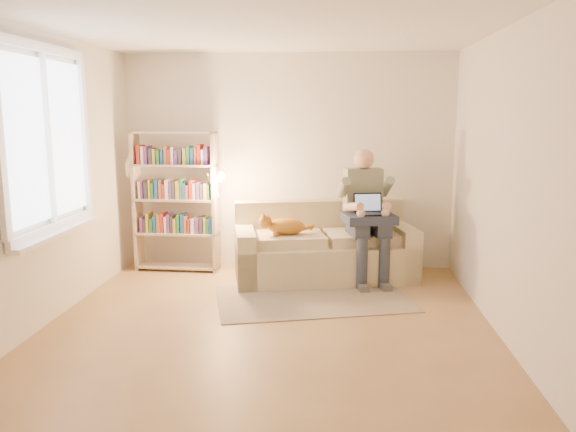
# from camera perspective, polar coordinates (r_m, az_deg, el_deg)

# --- Properties ---
(floor) EXTENTS (4.50, 4.50, 0.00)m
(floor) POSITION_cam_1_polar(r_m,az_deg,el_deg) (5.01, -2.20, -11.66)
(floor) COLOR olive
(floor) RESTS_ON ground
(ceiling) EXTENTS (4.00, 4.50, 0.02)m
(ceiling) POSITION_cam_1_polar(r_m,az_deg,el_deg) (4.70, -2.42, 19.20)
(ceiling) COLOR white
(ceiling) RESTS_ON wall_back
(wall_left) EXTENTS (0.02, 4.50, 2.60)m
(wall_left) POSITION_cam_1_polar(r_m,az_deg,el_deg) (5.31, -24.31, 3.20)
(wall_left) COLOR silver
(wall_left) RESTS_ON floor
(wall_right) EXTENTS (0.02, 4.50, 2.60)m
(wall_right) POSITION_cam_1_polar(r_m,az_deg,el_deg) (4.86, 21.83, 2.81)
(wall_right) COLOR silver
(wall_right) RESTS_ON floor
(wall_back) EXTENTS (4.00, 0.02, 2.60)m
(wall_back) POSITION_cam_1_polar(r_m,az_deg,el_deg) (6.91, -0.03, 5.52)
(wall_back) COLOR silver
(wall_back) RESTS_ON floor
(wall_front) EXTENTS (4.00, 0.02, 2.60)m
(wall_front) POSITION_cam_1_polar(r_m,az_deg,el_deg) (2.49, -8.59, -2.99)
(wall_front) COLOR silver
(wall_front) RESTS_ON floor
(window) EXTENTS (0.12, 1.52, 1.69)m
(window) POSITION_cam_1_polar(r_m,az_deg,el_deg) (5.45, -22.86, 4.26)
(window) COLOR white
(window) RESTS_ON wall_left
(sofa) EXTENTS (2.17, 1.31, 0.86)m
(sofa) POSITION_cam_1_polar(r_m,az_deg,el_deg) (6.53, 3.62, -3.56)
(sofa) COLOR #C7BA8D
(sofa) RESTS_ON floor
(person) EXTENTS (0.53, 0.73, 1.49)m
(person) POSITION_cam_1_polar(r_m,az_deg,el_deg) (6.38, 7.91, 0.82)
(person) COLOR gray
(person) RESTS_ON sofa
(cat) EXTENTS (0.61, 0.31, 0.23)m
(cat) POSITION_cam_1_polar(r_m,az_deg,el_deg) (6.26, -0.52, -1.01)
(cat) COLOR orange
(cat) RESTS_ON sofa
(blanket) EXTENTS (0.63, 0.55, 0.09)m
(blanket) POSITION_cam_1_polar(r_m,az_deg,el_deg) (6.26, 8.39, -0.22)
(blanket) COLOR #252C42
(blanket) RESTS_ON person
(laptop) EXTENTS (0.36, 0.32, 0.28)m
(laptop) POSITION_cam_1_polar(r_m,az_deg,el_deg) (6.25, 8.39, 0.74)
(laptop) COLOR black
(laptop) RESTS_ON blanket
(bookshelf) EXTENTS (1.12, 0.34, 1.69)m
(bookshelf) POSITION_cam_1_polar(r_m,az_deg,el_deg) (6.84, -11.30, 2.21)
(bookshelf) COLOR #BBA58D
(bookshelf) RESTS_ON floor
(rug) EXTENTS (2.17, 1.59, 0.01)m
(rug) POSITION_cam_1_polar(r_m,az_deg,el_deg) (5.83, 2.58, -8.40)
(rug) COLOR gray
(rug) RESTS_ON floor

